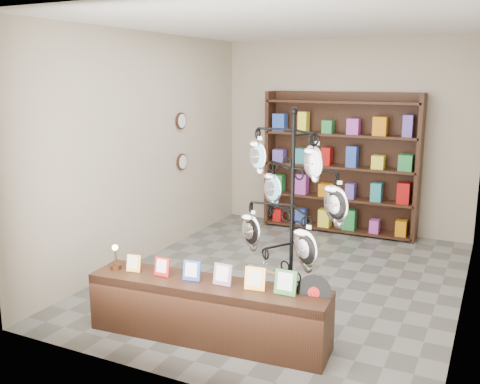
# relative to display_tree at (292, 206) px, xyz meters

# --- Properties ---
(ground) EXTENTS (5.00, 5.00, 0.00)m
(ground) POSITION_rel_display_tree_xyz_m (-0.53, 1.25, -1.25)
(ground) COLOR slate
(ground) RESTS_ON ground
(room_envelope) EXTENTS (5.00, 5.00, 5.00)m
(room_envelope) POSITION_rel_display_tree_xyz_m (-0.53, 1.25, 0.60)
(room_envelope) COLOR #B1A38F
(room_envelope) RESTS_ON ground
(display_tree) EXTENTS (1.17, 1.17, 2.16)m
(display_tree) POSITION_rel_display_tree_xyz_m (0.00, 0.00, 0.00)
(display_tree) COLOR black
(display_tree) RESTS_ON ground
(front_shelf) EXTENTS (2.33, 0.66, 0.81)m
(front_shelf) POSITION_rel_display_tree_xyz_m (-0.63, -0.52, -0.96)
(front_shelf) COLOR black
(front_shelf) RESTS_ON ground
(back_shelving) EXTENTS (2.42, 0.36, 2.20)m
(back_shelving) POSITION_rel_display_tree_xyz_m (-0.53, 3.54, -0.22)
(back_shelving) COLOR black
(back_shelving) RESTS_ON ground
(wall_clocks) EXTENTS (0.03, 0.24, 0.84)m
(wall_clocks) POSITION_rel_display_tree_xyz_m (-2.50, 2.05, 0.25)
(wall_clocks) COLOR black
(wall_clocks) RESTS_ON ground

